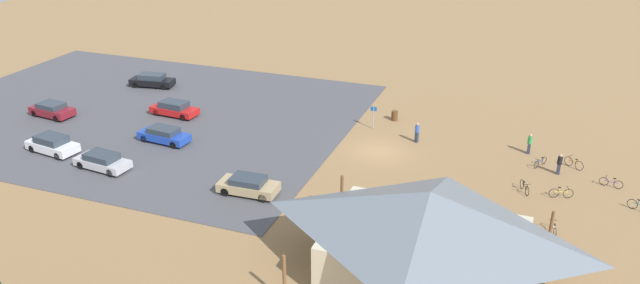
% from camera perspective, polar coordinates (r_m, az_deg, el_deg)
% --- Properties ---
extents(ground, '(160.00, 160.00, 0.00)m').
position_cam_1_polar(ground, '(49.72, 5.62, -0.89)').
color(ground, '#937047').
rests_on(ground, ground).
extents(parking_lot_asphalt, '(41.39, 31.11, 0.05)m').
position_cam_1_polar(parking_lot_asphalt, '(60.37, -17.03, 2.77)').
color(parking_lot_asphalt, '#4C4C51').
rests_on(parking_lot_asphalt, ground).
extents(bike_pavilion, '(13.41, 9.93, 5.49)m').
position_cam_1_polar(bike_pavilion, '(33.72, 10.17, -8.26)').
color(bike_pavilion, beige).
rests_on(bike_pavilion, ground).
extents(trash_bin, '(0.60, 0.60, 0.90)m').
position_cam_1_polar(trash_bin, '(56.02, 7.11, 2.50)').
color(trash_bin, brown).
rests_on(trash_bin, ground).
extents(lot_sign, '(0.56, 0.08, 2.20)m').
position_cam_1_polar(lot_sign, '(53.59, 5.11, 2.67)').
color(lot_sign, '#99999E').
rests_on(lot_sign, ground).
extents(bicycle_black_lone_west, '(0.75, 1.60, 0.84)m').
position_cam_1_polar(bicycle_black_lone_west, '(45.61, 18.88, -4.10)').
color(bicycle_black_lone_west, black).
rests_on(bicycle_black_lone_west, ground).
extents(bicycle_yellow_yard_front, '(1.65, 0.58, 0.85)m').
position_cam_1_polar(bicycle_yellow_yard_front, '(45.68, 21.97, -4.52)').
color(bicycle_yellow_yard_front, black).
rests_on(bicycle_yellow_yard_front, ground).
extents(bicycle_red_trailside, '(1.41, 1.02, 0.81)m').
position_cam_1_polar(bicycle_red_trailside, '(41.74, 16.43, -6.48)').
color(bicycle_red_trailside, black).
rests_on(bicycle_red_trailside, ground).
extents(bicycle_purple_mid_cluster, '(1.62, 0.52, 0.79)m').
position_cam_1_polar(bicycle_purple_mid_cluster, '(48.69, 25.95, -3.51)').
color(bicycle_purple_mid_cluster, black).
rests_on(bicycle_purple_mid_cluster, ground).
extents(bicycle_blue_lone_east, '(0.89, 1.51, 0.72)m').
position_cam_1_polar(bicycle_blue_lone_east, '(49.92, 20.23, -1.82)').
color(bicycle_blue_lone_east, black).
rests_on(bicycle_blue_lone_east, ground).
extents(bicycle_white_edge_north, '(0.50, 1.64, 0.77)m').
position_cam_1_polar(bicycle_white_edge_north, '(41.24, 21.32, -7.66)').
color(bicycle_white_edge_north, black).
rests_on(bicycle_white_edge_north, ground).
extents(bicycle_orange_near_porch, '(1.40, 1.05, 0.91)m').
position_cam_1_polar(bicycle_orange_near_porch, '(50.61, 23.00, -1.86)').
color(bicycle_orange_near_porch, black).
rests_on(bicycle_orange_near_porch, ground).
extents(car_maroon_back_corner, '(4.42, 2.34, 1.34)m').
position_cam_1_polar(car_maroon_back_corner, '(61.68, -24.14, 2.83)').
color(car_maroon_back_corner, maroon).
rests_on(car_maroon_back_corner, parking_lot_asphalt).
extents(car_white_far_end, '(4.62, 2.43, 1.48)m').
position_cam_1_polar(car_white_far_end, '(53.58, -24.12, -0.19)').
color(car_white_far_end, white).
rests_on(car_white_far_end, parking_lot_asphalt).
extents(car_silver_front_row, '(4.58, 2.23, 1.30)m').
position_cam_1_polar(car_silver_front_row, '(49.19, -20.00, -1.71)').
color(car_silver_front_row, '#BCBCC1').
rests_on(car_silver_front_row, parking_lot_asphalt).
extents(car_black_mid_lot, '(4.87, 2.40, 1.41)m').
position_cam_1_polar(car_black_mid_lot, '(66.90, -15.68, 5.67)').
color(car_black_mid_lot, black).
rests_on(car_black_mid_lot, parking_lot_asphalt).
extents(car_red_end_stall, '(4.67, 2.10, 1.39)m').
position_cam_1_polar(car_red_end_stall, '(58.18, -13.69, 3.12)').
color(car_red_end_stall, red).
rests_on(car_red_end_stall, parking_lot_asphalt).
extents(car_blue_by_curb, '(4.62, 2.08, 1.32)m').
position_cam_1_polar(car_blue_by_curb, '(52.52, -14.62, 0.67)').
color(car_blue_by_curb, '#1E42B2').
rests_on(car_blue_by_curb, parking_lot_asphalt).
extents(car_tan_inner_stall, '(4.34, 2.03, 1.31)m').
position_cam_1_polar(car_tan_inner_stall, '(43.00, -6.83, -4.11)').
color(car_tan_inner_stall, tan).
rests_on(car_tan_inner_stall, parking_lot_asphalt).
extents(visitor_by_pavilion, '(0.36, 0.37, 1.77)m').
position_cam_1_polar(visitor_by_pavilion, '(51.48, 9.22, 0.94)').
color(visitor_by_pavilion, '#2D3347').
rests_on(visitor_by_pavilion, ground).
extents(visitor_at_bikes, '(0.36, 0.36, 1.73)m').
position_cam_1_polar(visitor_at_bikes, '(51.66, 19.31, -0.11)').
color(visitor_at_bikes, '#2D3347').
rests_on(visitor_at_bikes, ground).
extents(visitor_near_lot, '(0.36, 0.36, 1.66)m').
position_cam_1_polar(visitor_near_lot, '(48.95, 21.82, -1.92)').
color(visitor_near_lot, '#2D3347').
rests_on(visitor_near_lot, ground).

